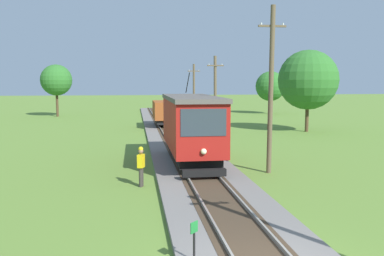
{
  "coord_description": "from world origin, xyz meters",
  "views": [
    {
      "loc": [
        -3.08,
        -9.07,
        4.63
      ],
      "look_at": [
        0.27,
        14.92,
        1.87
      ],
      "focal_mm": 38.6,
      "sensor_mm": 36.0,
      "label": 1
    }
  ],
  "objects_px": {
    "freight_car": "(166,112)",
    "utility_pole_far": "(194,92)",
    "red_tram": "(192,126)",
    "tree_left_far": "(308,80)",
    "trackside_signal_marker": "(194,242)",
    "track_worker": "(141,165)",
    "tree_right_near": "(270,86)",
    "utility_pole_mid": "(215,95)",
    "utility_pole_near_tram": "(271,89)",
    "tree_left_near": "(56,80)"
  },
  "relations": [
    {
      "from": "freight_car",
      "to": "utility_pole_far",
      "type": "distance_m",
      "value": 6.71
    },
    {
      "from": "freight_car",
      "to": "utility_pole_near_tram",
      "type": "distance_m",
      "value": 21.76
    },
    {
      "from": "utility_pole_mid",
      "to": "trackside_signal_marker",
      "type": "relative_size",
      "value": 5.69
    },
    {
      "from": "utility_pole_near_tram",
      "to": "tree_left_far",
      "type": "xyz_separation_m",
      "value": [
        8.98,
        16.15,
        0.5
      ]
    },
    {
      "from": "tree_left_near",
      "to": "tree_right_near",
      "type": "relative_size",
      "value": 1.13
    },
    {
      "from": "utility_pole_mid",
      "to": "tree_left_near",
      "type": "distance_m",
      "value": 27.72
    },
    {
      "from": "utility_pole_mid",
      "to": "tree_left_near",
      "type": "height_order",
      "value": "tree_left_near"
    },
    {
      "from": "utility_pole_near_tram",
      "to": "utility_pole_far",
      "type": "relative_size",
      "value": 1.27
    },
    {
      "from": "red_tram",
      "to": "trackside_signal_marker",
      "type": "relative_size",
      "value": 7.24
    },
    {
      "from": "utility_pole_far",
      "to": "tree_right_near",
      "type": "distance_m",
      "value": 15.98
    },
    {
      "from": "red_tram",
      "to": "utility_pole_far",
      "type": "height_order",
      "value": "utility_pole_far"
    },
    {
      "from": "track_worker",
      "to": "tree_right_near",
      "type": "relative_size",
      "value": 0.3
    },
    {
      "from": "tree_left_near",
      "to": "tree_left_far",
      "type": "height_order",
      "value": "tree_left_far"
    },
    {
      "from": "utility_pole_far",
      "to": "tree_left_near",
      "type": "relative_size",
      "value": 0.96
    },
    {
      "from": "freight_car",
      "to": "track_worker",
      "type": "xyz_separation_m",
      "value": [
        -2.83,
        -23.1,
        -0.57
      ]
    },
    {
      "from": "utility_pole_near_tram",
      "to": "tree_left_near",
      "type": "bearing_deg",
      "value": 114.79
    },
    {
      "from": "red_tram",
      "to": "tree_left_far",
      "type": "xyz_separation_m",
      "value": [
        12.6,
        13.64,
        2.55
      ]
    },
    {
      "from": "tree_left_near",
      "to": "utility_pole_far",
      "type": "bearing_deg",
      "value": -29.82
    },
    {
      "from": "red_tram",
      "to": "track_worker",
      "type": "relative_size",
      "value": 4.79
    },
    {
      "from": "freight_car",
      "to": "tree_left_far",
      "type": "distance_m",
      "value": 13.97
    },
    {
      "from": "freight_car",
      "to": "trackside_signal_marker",
      "type": "relative_size",
      "value": 4.41
    },
    {
      "from": "red_tram",
      "to": "utility_pole_mid",
      "type": "height_order",
      "value": "utility_pole_mid"
    },
    {
      "from": "tree_right_near",
      "to": "tree_left_far",
      "type": "height_order",
      "value": "tree_left_far"
    },
    {
      "from": "track_worker",
      "to": "tree_left_far",
      "type": "xyz_separation_m",
      "value": [
        15.43,
        17.96,
        3.76
      ]
    },
    {
      "from": "trackside_signal_marker",
      "to": "utility_pole_near_tram",
      "type": "bearing_deg",
      "value": 62.14
    },
    {
      "from": "utility_pole_far",
      "to": "tree_left_far",
      "type": "distance_m",
      "value": 13.87
    },
    {
      "from": "freight_car",
      "to": "tree_left_near",
      "type": "distance_m",
      "value": 20.14
    },
    {
      "from": "freight_car",
      "to": "utility_pole_mid",
      "type": "distance_m",
      "value": 8.2
    },
    {
      "from": "red_tram",
      "to": "tree_left_far",
      "type": "bearing_deg",
      "value": 47.28
    },
    {
      "from": "freight_car",
      "to": "utility_pole_far",
      "type": "relative_size",
      "value": 0.79
    },
    {
      "from": "tree_left_near",
      "to": "freight_car",
      "type": "bearing_deg",
      "value": -48.73
    },
    {
      "from": "trackside_signal_marker",
      "to": "freight_car",
      "type": "bearing_deg",
      "value": 86.95
    },
    {
      "from": "utility_pole_mid",
      "to": "tree_left_far",
      "type": "distance_m",
      "value": 9.28
    },
    {
      "from": "tree_right_near",
      "to": "utility_pole_far",
      "type": "bearing_deg",
      "value": -140.93
    },
    {
      "from": "trackside_signal_marker",
      "to": "track_worker",
      "type": "xyz_separation_m",
      "value": [
        -1.17,
        8.19,
        0.32
      ]
    },
    {
      "from": "utility_pole_near_tram",
      "to": "tree_left_near",
      "type": "height_order",
      "value": "utility_pole_near_tram"
    },
    {
      "from": "utility_pole_mid",
      "to": "track_worker",
      "type": "bearing_deg",
      "value": -111.98
    },
    {
      "from": "red_tram",
      "to": "tree_left_near",
      "type": "height_order",
      "value": "tree_left_near"
    },
    {
      "from": "tree_left_near",
      "to": "tree_left_far",
      "type": "bearing_deg",
      "value": -37.98
    },
    {
      "from": "tree_left_far",
      "to": "utility_pole_far",
      "type": "bearing_deg",
      "value": 130.57
    },
    {
      "from": "red_tram",
      "to": "utility_pole_far",
      "type": "relative_size",
      "value": 1.31
    },
    {
      "from": "utility_pole_far",
      "to": "tree_right_near",
      "type": "xyz_separation_m",
      "value": [
        12.4,
        10.07,
        0.55
      ]
    },
    {
      "from": "red_tram",
      "to": "trackside_signal_marker",
      "type": "xyz_separation_m",
      "value": [
        -1.67,
        -12.52,
        -1.53
      ]
    },
    {
      "from": "tree_right_near",
      "to": "tree_left_far",
      "type": "distance_m",
      "value": 20.86
    },
    {
      "from": "red_tram",
      "to": "tree_left_far",
      "type": "height_order",
      "value": "tree_left_far"
    },
    {
      "from": "track_worker",
      "to": "tree_left_near",
      "type": "bearing_deg",
      "value": 124.73
    },
    {
      "from": "utility_pole_near_tram",
      "to": "track_worker",
      "type": "relative_size",
      "value": 4.64
    },
    {
      "from": "freight_car",
      "to": "tree_right_near",
      "type": "height_order",
      "value": "tree_right_near"
    },
    {
      "from": "utility_pole_near_tram",
      "to": "tree_left_far",
      "type": "relative_size",
      "value": 1.11
    },
    {
      "from": "utility_pole_far",
      "to": "trackside_signal_marker",
      "type": "height_order",
      "value": "utility_pole_far"
    }
  ]
}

